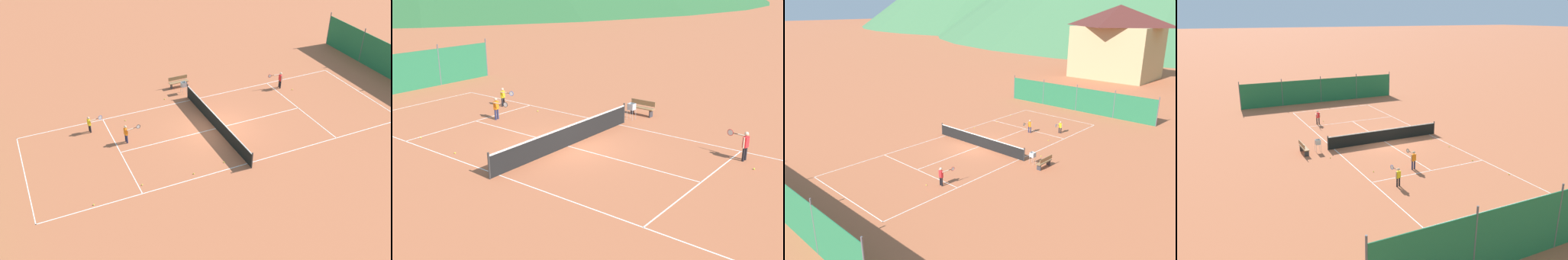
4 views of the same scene
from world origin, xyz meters
The scene contains 17 objects.
ground_plane centered at (0.00, 0.00, 0.00)m, with size 600.00×600.00×0.00m, color #B7603D.
court_line_markings centered at (0.00, 0.00, 0.00)m, with size 8.25×23.85×0.01m.
tennis_net centered at (0.00, 0.00, 0.50)m, with size 9.18×0.08×1.06m.
windscreen_fence_far centered at (0.00, 15.50, 1.31)m, with size 17.28×0.08×2.90m.
windscreen_fence_near centered at (0.00, -15.50, 1.31)m, with size 17.28×0.08×2.90m.
player_near_service centered at (3.13, -6.84, 0.73)m, with size 0.52×1.02×1.25m.
player_far_service centered at (2.97, 7.45, 0.65)m, with size 0.37×0.99×1.11m.
player_far_baseline centered at (0.89, 5.68, 0.71)m, with size 0.41×1.04×1.21m.
tennis_ball_far_corner centered at (-3.91, 8.98, 0.03)m, with size 0.07×0.07×0.07m, color #CCE033.
tennis_ball_alley_left centered at (3.35, 5.06, 0.03)m, with size 0.07×0.07×0.07m, color #CCE033.
tennis_ball_by_net_left centered at (-3.70, 3.24, 0.03)m, with size 0.07×0.07×0.07m, color #CCE033.
tennis_ball_alley_right centered at (-3.46, 1.20, 0.03)m, with size 0.07×0.07×0.07m, color #CCE033.
tennis_ball_mid_court centered at (-3.43, 6.20, 0.03)m, with size 0.07×0.07×0.07m, color #CCE033.
tennis_ball_service_box centered at (4.96, 1.63, 0.03)m, with size 0.07×0.07×0.07m, color #CCE033.
tennis_ball_near_corner centered at (2.41, -7.54, 0.03)m, with size 0.07×0.07×0.07m, color #CCE033.
ball_hopper centered at (5.30, 0.00, 0.66)m, with size 0.36×0.36×0.89m.
courtside_bench centered at (6.34, -0.01, 0.45)m, with size 0.36×1.50×0.84m.
Camera 4 is at (12.78, 24.71, 9.28)m, focal length 35.00 mm.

